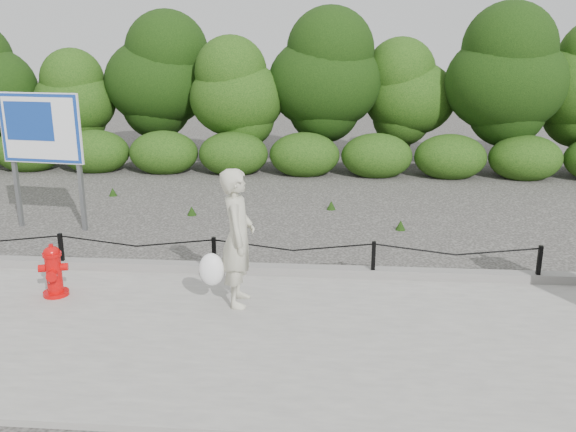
{
  "coord_description": "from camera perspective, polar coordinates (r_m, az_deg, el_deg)",
  "views": [
    {
      "loc": [
        1.9,
        -8.94,
        3.69
      ],
      "look_at": [
        1.16,
        0.2,
        1.0
      ],
      "focal_mm": 38.0,
      "sensor_mm": 36.0,
      "label": 1
    }
  ],
  "objects": [
    {
      "name": "pedestrian",
      "position": [
        8.4,
        -4.87,
        -2.22
      ],
      "size": [
        0.78,
        0.73,
        1.94
      ],
      "rotation": [
        0.0,
        0.0,
        1.62
      ],
      "color": "#BCB9A1",
      "rests_on": "sidewalk"
    },
    {
      "name": "treeline",
      "position": [
        17.96,
        1.01,
        12.5
      ],
      "size": [
        20.36,
        3.66,
        4.54
      ],
      "color": "black",
      "rests_on": "ground"
    },
    {
      "name": "chain_barrier",
      "position": [
        9.69,
        -6.93,
        -3.26
      ],
      "size": [
        10.06,
        0.06,
        0.6
      ],
      "color": "black",
      "rests_on": "sidewalk"
    },
    {
      "name": "ground",
      "position": [
        9.86,
        -6.84,
        -5.76
      ],
      "size": [
        90.0,
        90.0,
        0.0
      ],
      "primitive_type": "plane",
      "color": "#2D2B28",
      "rests_on": "ground"
    },
    {
      "name": "curb",
      "position": [
        9.85,
        -6.81,
        -4.84
      ],
      "size": [
        14.0,
        0.22,
        0.14
      ],
      "primitive_type": "cube",
      "color": "slate",
      "rests_on": "sidewalk"
    },
    {
      "name": "fire_hydrant",
      "position": [
        9.44,
        -21.08,
        -4.85
      ],
      "size": [
        0.45,
        0.46,
        0.78
      ],
      "rotation": [
        0.0,
        0.0,
        0.29
      ],
      "color": "red",
      "rests_on": "sidewalk"
    },
    {
      "name": "advertising_sign",
      "position": [
        12.74,
        -22.11,
        7.08
      ],
      "size": [
        1.68,
        0.32,
        2.7
      ],
      "rotation": [
        0.0,
        0.0,
        -0.12
      ],
      "color": "slate",
      "rests_on": "ground"
    },
    {
      "name": "sidewalk",
      "position": [
        8.07,
        -9.66,
        -10.8
      ],
      "size": [
        14.0,
        4.0,
        0.08
      ],
      "primitive_type": "cube",
      "color": "gray",
      "rests_on": "ground"
    }
  ]
}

